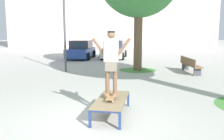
# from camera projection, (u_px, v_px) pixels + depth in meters

# --- Properties ---
(ground_plane) EXTENTS (120.00, 120.00, 0.00)m
(ground_plane) POSITION_uv_depth(u_px,v_px,m) (94.00, 122.00, 6.17)
(ground_plane) COLOR #B7B5AD
(skate_box) EXTENTS (1.06, 2.00, 0.46)m
(skate_box) POSITION_uv_depth(u_px,v_px,m) (112.00, 101.00, 6.57)
(skate_box) COLOR navy
(skate_box) RESTS_ON ground
(skateboard) EXTENTS (0.29, 0.82, 0.09)m
(skateboard) POSITION_uv_depth(u_px,v_px,m) (111.00, 96.00, 6.52)
(skateboard) COLOR #9E754C
(skateboard) RESTS_ON skate_box
(skater) EXTENTS (1.00, 0.32, 1.69)m
(skater) POSITION_uv_depth(u_px,v_px,m) (111.00, 59.00, 6.36)
(skater) COLOR brown
(skater) RESTS_ON skateboard
(grass_patch_mid_back) EXTENTS (2.14, 2.14, 0.01)m
(grass_patch_mid_back) POSITION_uv_depth(u_px,v_px,m) (138.00, 70.00, 14.44)
(grass_patch_mid_back) COLOR #47893D
(grass_patch_mid_back) RESTS_ON ground
(car_blue) EXTENTS (2.23, 4.35, 1.50)m
(car_blue) POSITION_uv_depth(u_px,v_px,m) (81.00, 50.00, 20.66)
(car_blue) COLOR #28479E
(car_blue) RESTS_ON ground
(car_white) EXTENTS (2.29, 4.38, 1.50)m
(car_white) POSITION_uv_depth(u_px,v_px,m) (114.00, 50.00, 20.87)
(car_white) COLOR silver
(car_white) RESTS_ON ground
(park_bench) EXTENTS (0.53, 2.41, 0.83)m
(park_bench) POSITION_uv_depth(u_px,v_px,m) (190.00, 65.00, 13.48)
(park_bench) COLOR brown
(park_bench) RESTS_ON ground
(light_post) EXTENTS (0.36, 0.36, 5.83)m
(light_post) POSITION_uv_depth(u_px,v_px,m) (64.00, 1.00, 13.33)
(light_post) COLOR #4C4C51
(light_post) RESTS_ON ground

